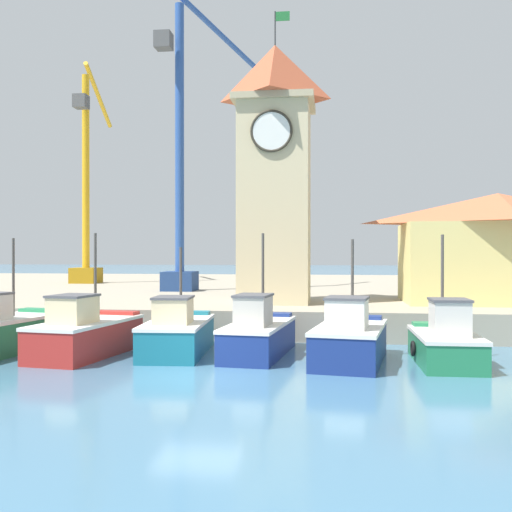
{
  "coord_description": "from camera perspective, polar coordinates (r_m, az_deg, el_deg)",
  "views": [
    {
      "loc": [
        3.95,
        -17.32,
        3.67
      ],
      "look_at": [
        0.62,
        8.86,
        3.5
      ],
      "focal_mm": 42.0,
      "sensor_mm": 36.0,
      "label": 1
    }
  ],
  "objects": [
    {
      "name": "fishing_boat_mid_left",
      "position": [
        21.41,
        0.24,
        -7.45
      ],
      "size": [
        2.35,
        5.23,
        4.36
      ],
      "color": "navy",
      "rests_on": "ground"
    },
    {
      "name": "quay_wharf",
      "position": [
        44.47,
        2.13,
        -3.55
      ],
      "size": [
        120.0,
        40.0,
        1.25
      ],
      "primitive_type": "cube",
      "color": "#9E937F",
      "rests_on": "ground"
    },
    {
      "name": "clock_tower",
      "position": [
        28.92,
        1.82,
        8.51
      ],
      "size": [
        3.78,
        3.78,
        13.93
      ],
      "color": "beige",
      "rests_on": "quay_wharf"
    },
    {
      "name": "fishing_boat_mid_right",
      "position": [
        20.66,
        17.6,
        -7.86
      ],
      "size": [
        2.04,
        4.21,
        4.26
      ],
      "color": "#237A4C",
      "rests_on": "ground"
    },
    {
      "name": "ground_plane",
      "position": [
        18.14,
        -5.59,
        -11.31
      ],
      "size": [
        300.0,
        300.0,
        0.0
      ],
      "primitive_type": "plane",
      "color": "teal"
    },
    {
      "name": "warehouse_right",
      "position": [
        30.76,
        22.04,
        0.83
      ],
      "size": [
        9.2,
        5.48,
        5.23
      ],
      "color": "#E5D17A",
      "rests_on": "quay_wharf"
    },
    {
      "name": "fishing_boat_far_left",
      "position": [
        23.77,
        -23.17,
        -6.62
      ],
      "size": [
        3.0,
        5.41,
        4.2
      ],
      "color": "#237A4C",
      "rests_on": "ground"
    },
    {
      "name": "fishing_boat_left_outer",
      "position": [
        22.15,
        -15.94,
        -7.15
      ],
      "size": [
        2.72,
        5.18,
        4.37
      ],
      "color": "#AD2823",
      "rests_on": "ground"
    },
    {
      "name": "port_crane_near",
      "position": [
        48.95,
        -15.81,
        5.12
      ],
      "size": [
        2.33,
        10.0,
        17.32
      ],
      "color": "#976E11",
      "rests_on": "quay_wharf"
    },
    {
      "name": "port_crane_far",
      "position": [
        38.25,
        -6.99,
        7.52
      ],
      "size": [
        5.78,
        8.53,
        18.63
      ],
      "color": "navy",
      "rests_on": "quay_wharf"
    },
    {
      "name": "fishing_boat_center",
      "position": [
        20.29,
        8.93,
        -7.84
      ],
      "size": [
        2.81,
        4.96,
        4.11
      ],
      "color": "navy",
      "rests_on": "ground"
    },
    {
      "name": "fishing_boat_left_inner",
      "position": [
        21.94,
        -7.5,
        -7.3
      ],
      "size": [
        2.38,
        5.01,
        3.85
      ],
      "color": "#196B7F",
      "rests_on": "ground"
    }
  ]
}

